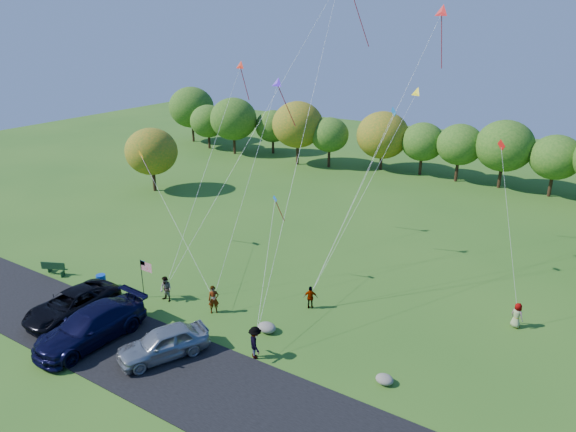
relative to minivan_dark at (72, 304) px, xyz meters
name	(u,v)px	position (x,y,z in m)	size (l,w,h in m)	color
ground	(196,324)	(7.11, 3.46, -0.89)	(140.00, 140.00, 0.00)	#2D5E1B
asphalt_lane	(147,357)	(7.11, -0.54, -0.86)	(44.00, 6.00, 0.06)	black
treeline	(425,144)	(9.38, 39.21, 3.90)	(75.94, 27.64, 8.20)	#3B2315
minivan_dark	(72,304)	(0.00, 0.00, 0.00)	(2.76, 5.98, 1.66)	black
minivan_navy	(90,326)	(3.24, -1.12, 0.14)	(2.73, 6.71, 1.95)	black
minivan_silver	(163,343)	(7.85, 0.03, 0.02)	(2.02, 5.02, 1.71)	#A0A5AA
flyer_a	(214,300)	(7.17, 5.12, 0.04)	(0.68, 0.45, 1.87)	#4C4C59
flyer_b	(166,289)	(3.55, 4.58, -0.01)	(0.85, 0.67, 1.76)	#4C4C59
flyer_c	(255,343)	(12.16, 2.66, 0.07)	(1.25, 0.72, 1.93)	#4C4C59
flyer_d	(311,297)	(12.11, 8.86, -0.11)	(0.91, 0.38, 1.56)	#4C4C59
flyer_e	(517,315)	(23.78, 13.58, -0.09)	(0.78, 0.51, 1.60)	#4C4C59
park_bench	(54,268)	(-6.18, 3.00, -0.35)	(1.79, 1.03, 1.01)	#153A1A
trash_barrel	(101,281)	(-1.66, 3.53, -0.41)	(0.64, 0.64, 0.96)	#0B39A9
flag_assembly	(145,270)	(2.22, 4.11, 1.23)	(1.03, 0.67, 2.80)	black
boulder_near	(267,327)	(11.26, 5.09, -0.60)	(1.16, 0.91, 0.58)	gray
boulder_far	(385,379)	(19.04, 4.40, -0.65)	(0.94, 0.78, 0.49)	gray
kites_aloft	(349,11)	(9.60, 18.11, 17.27)	(25.88, 13.51, 20.62)	#D25F17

